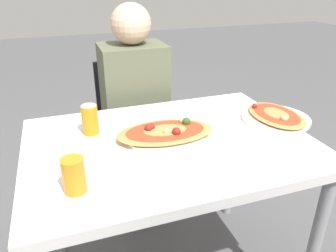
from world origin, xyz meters
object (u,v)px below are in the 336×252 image
Objects in this scene: soda_can at (90,120)px; drink_glass at (74,175)px; pizza_main at (166,133)px; chair_far_seated at (132,125)px; pizza_second at (276,116)px; person_seated at (135,98)px; dining_table at (170,159)px.

soda_can is 1.10× the size of drink_glass.
drink_glass reaches higher than pizza_main.
chair_far_seated is 0.91m from pizza_second.
person_seated is 3.90× the size of pizza_second.
drink_glass is 0.36× the size of pizza_second.
chair_far_seated is at bearing 89.41° from dining_table.
dining_table is 0.53m from pizza_second.
pizza_main is 0.45m from drink_glass.
dining_table is 0.46m from drink_glass.
person_seated is at bearing 89.30° from dining_table.
soda_can is (-0.29, -0.45, 0.10)m from person_seated.
pizza_second is (0.51, -0.70, 0.28)m from chair_far_seated.
chair_far_seated is 0.75m from pizza_main.
person_seated is 9.94× the size of soda_can.
soda_can is at bearing 62.44° from chair_far_seated.
soda_can is at bearing 76.12° from drink_glass.
chair_far_seated is (0.01, 0.73, -0.18)m from dining_table.
chair_far_seated is 7.18× the size of soda_can.
soda_can is (-0.29, 0.17, 0.15)m from dining_table.
pizza_second is (0.90, 0.25, -0.04)m from drink_glass.
drink_glass reaches higher than dining_table.
soda_can reaches higher than drink_glass.
dining_table is 3.52× the size of pizza_second.
person_seated is 0.55m from soda_can.
soda_can is at bearing 56.80° from person_seated.
pizza_main is 0.31m from soda_can.
chair_far_seated is 2.82× the size of pizza_second.
soda_can is at bearing 149.91° from dining_table.
soda_can reaches higher than dining_table.
person_seated is 10.89× the size of drink_glass.
pizza_main is (-0.01, -0.70, 0.28)m from chair_far_seated.
pizza_second is at bearing 3.30° from dining_table.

